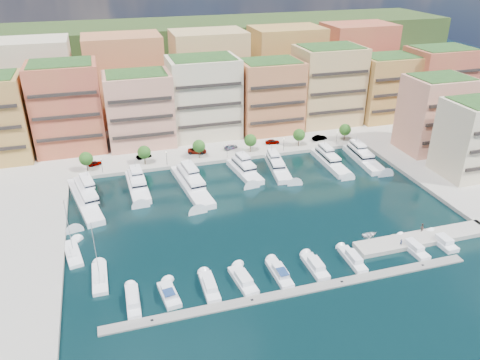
{
  "coord_description": "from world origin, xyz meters",
  "views": [
    {
      "loc": [
        -32.92,
        -92.46,
        57.56
      ],
      "look_at": [
        -3.47,
        6.18,
        6.0
      ],
      "focal_mm": 35.0,
      "sensor_mm": 36.0,
      "label": 1
    }
  ],
  "objects": [
    {
      "name": "tree_5",
      "position": [
        40.0,
        33.5,
        4.74
      ],
      "size": [
        3.8,
        3.8,
        5.65
      ],
      "color": "#473323",
      "rests_on": "north_quay"
    },
    {
      "name": "person_1",
      "position": [
        30.7,
        -20.0,
        1.96
      ],
      "size": [
        1.03,
        0.85,
        1.92
      ],
      "primitive_type": "imported",
      "rotation": [
        0.0,
        0.0,
        3.28
      ],
      "color": "#513831",
      "rests_on": "finger_pier"
    },
    {
      "name": "yacht_6",
      "position": [
        38.85,
        19.84,
        1.21
      ],
      "size": [
        6.1,
        20.28,
        7.3
      ],
      "color": "white",
      "rests_on": "ground"
    },
    {
      "name": "tender_3",
      "position": [
        36.96,
        -19.0,
        0.36
      ],
      "size": [
        1.57,
        1.43,
        0.72
      ],
      "primitive_type": "imported",
      "rotation": [
        0.0,
        0.0,
        1.78
      ],
      "color": "beige",
      "rests_on": "ground"
    },
    {
      "name": "finger_pier",
      "position": [
        30.0,
        -22.0,
        0.0
      ],
      "size": [
        32.0,
        5.0,
        2.0
      ],
      "primitive_type": "cube",
      "color": "#9E998E",
      "rests_on": "ground"
    },
    {
      "name": "cruiser_5",
      "position": [
        2.95,
        -24.59,
        0.55
      ],
      "size": [
        2.78,
        8.34,
        2.55
      ],
      "color": "white",
      "rests_on": "ground"
    },
    {
      "name": "hillside",
      "position": [
        0.0,
        110.0,
        0.0
      ],
      "size": [
        240.0,
        40.0,
        58.0
      ],
      "primitive_type": "cube",
      "color": "#253A17",
      "rests_on": "ground"
    },
    {
      "name": "ground",
      "position": [
        0.0,
        0.0,
        0.0
      ],
      "size": [
        400.0,
        400.0,
        0.0
      ],
      "primitive_type": "plane",
      "color": "black",
      "rests_on": "ground"
    },
    {
      "name": "tree_4",
      "position": [
        24.0,
        33.5,
        4.74
      ],
      "size": [
        3.8,
        3.8,
        5.65
      ],
      "color": "#473323",
      "rests_on": "north_quay"
    },
    {
      "name": "tree_1",
      "position": [
        -24.0,
        33.5,
        4.74
      ],
      "size": [
        3.8,
        3.8,
        5.65
      ],
      "color": "#473323",
      "rests_on": "north_quay"
    },
    {
      "name": "tree_2",
      "position": [
        -8.0,
        33.5,
        4.74
      ],
      "size": [
        3.8,
        3.8,
        5.65
      ],
      "color": "#473323",
      "rests_on": "north_quay"
    },
    {
      "name": "backblock_1",
      "position": [
        -25.0,
        74.0,
        16.0
      ],
      "size": [
        26.0,
        18.0,
        30.0
      ],
      "primitive_type": "cube",
      "color": "#BB6E46",
      "rests_on": "north_quay"
    },
    {
      "name": "car_5",
      "position": [
        32.54,
        36.25,
        1.81
      ],
      "size": [
        5.1,
        2.36,
        1.62
      ],
      "primitive_type": "imported",
      "rotation": [
        0.0,
        0.0,
        1.71
      ],
      "color": "gray",
      "rests_on": "north_quay"
    },
    {
      "name": "lamppost_1",
      "position": [
        -18.0,
        31.2,
        3.83
      ],
      "size": [
        0.3,
        0.3,
        4.2
      ],
      "color": "black",
      "rests_on": "north_quay"
    },
    {
      "name": "sailboat_0",
      "position": [
        -38.21,
        -15.99,
        0.31
      ],
      "size": [
        2.8,
        9.67,
        13.2
      ],
      "color": "white",
      "rests_on": "ground"
    },
    {
      "name": "backblock_0",
      "position": [
        -55.0,
        74.0,
        16.0
      ],
      "size": [
        26.0,
        18.0,
        30.0
      ],
      "primitive_type": "cube",
      "color": "beige",
      "rests_on": "north_quay"
    },
    {
      "name": "lamppost_3",
      "position": [
        18.0,
        31.2,
        3.83
      ],
      "size": [
        0.3,
        0.3,
        4.2
      ],
      "color": "black",
      "rests_on": "north_quay"
    },
    {
      "name": "backblock_2",
      "position": [
        5.0,
        74.0,
        16.0
      ],
      "size": [
        26.0,
        18.0,
        30.0
      ],
      "primitive_type": "cube",
      "color": "tan",
      "rests_on": "north_quay"
    },
    {
      "name": "tender_1",
      "position": [
        24.23,
        -19.0,
        0.43
      ],
      "size": [
        2.08,
        1.97,
        0.86
      ],
      "primitive_type": "imported",
      "rotation": [
        0.0,
        0.0,
        2.0
      ],
      "color": "beige",
      "rests_on": "ground"
    },
    {
      "name": "apartment_7",
      "position": [
        84.0,
        47.99,
        13.31
      ],
      "size": [
        22.0,
        16.5,
        24.8
      ],
      "color": "#AF643A",
      "rests_on": "north_quay"
    },
    {
      "name": "yacht_2",
      "position": [
        -13.71,
        17.52,
        1.21
      ],
      "size": [
        7.47,
        25.44,
        7.3
      ],
      "color": "white",
      "rests_on": "ground"
    },
    {
      "name": "car_3",
      "position": [
        2.87,
        37.41,
        1.67
      ],
      "size": [
        5.0,
        3.59,
        1.34
      ],
      "primitive_type": "imported",
      "rotation": [
        0.0,
        0.0,
        1.98
      ],
      "color": "gray",
      "rests_on": "north_quay"
    },
    {
      "name": "yacht_5",
      "position": [
        28.2,
        20.27,
        1.21
      ],
      "size": [
        4.45,
        19.12,
        7.3
      ],
      "color": "white",
      "rests_on": "ground"
    },
    {
      "name": "lamppost_0",
      "position": [
        -36.0,
        31.2,
        3.83
      ],
      "size": [
        0.3,
        0.3,
        4.2
      ],
      "color": "black",
      "rests_on": "north_quay"
    },
    {
      "name": "yacht_4",
      "position": [
        12.08,
        20.74,
        1.09
      ],
      "size": [
        6.6,
        18.34,
        7.3
      ],
      "color": "white",
      "rests_on": "ground"
    },
    {
      "name": "south_pontoon",
      "position": [
        -3.0,
        -30.0,
        0.0
      ],
      "size": [
        72.0,
        2.2,
        0.35
      ],
      "primitive_type": "cube",
      "color": "gray",
      "rests_on": "ground"
    },
    {
      "name": "cruiser_1",
      "position": [
        -26.18,
        -24.6,
        0.57
      ],
      "size": [
        3.6,
        7.66,
        2.66
      ],
      "color": "white",
      "rests_on": "ground"
    },
    {
      "name": "sailboat_1",
      "position": [
        -43.37,
        -5.95,
        0.31
      ],
      "size": [
        4.48,
        10.25,
        13.2
      ],
      "color": "white",
      "rests_on": "ground"
    },
    {
      "name": "car_1",
      "position": [
        -23.89,
        37.88,
        1.74
      ],
      "size": [
        4.73,
        2.94,
        1.47
      ],
      "primitive_type": "imported",
      "rotation": [
        0.0,
        0.0,
        1.91
      ],
      "color": "gray",
      "rests_on": "north_quay"
    },
    {
      "name": "apartment_5",
      "position": [
        42.0,
        51.99,
        14.31
      ],
      "size": [
        22.0,
        16.5,
        26.8
      ],
      "color": "tan",
      "rests_on": "north_quay"
    },
    {
      "name": "lamppost_4",
      "position": [
        36.0,
        31.2,
        3.83
      ],
      "size": [
        0.3,
        0.3,
        4.2
      ],
      "color": "black",
      "rests_on": "north_quay"
    },
    {
      "name": "cruiser_8",
      "position": [
        25.44,
        -24.59,
        0.55
      ],
      "size": [
        2.9,
        8.76,
        2.55
      ],
      "color": "white",
      "rests_on": "ground"
    },
    {
      "name": "cruiser_2",
      "position": [
        -18.61,
        -24.59,
        0.55
      ],
      "size": [
        2.64,
        8.69,
        2.55
      ],
      "color": "white",
      "rests_on": "ground"
    },
    {
      "name": "yacht_1",
      "position": [
        -27.48,
        20.61,
        1.09
      ],
      "size": [
        5.27,
        18.38,
        7.3
      ],
      "color": "white",
      "rests_on": "ground"
    },
    {
      "name": "car_4",
      "position": [
        16.76,
        37.58,
        1.77
      ],
      "size": [
        4.68,
        2.33,
        1.53
      ],
      "primitive_type": "imported",
      "rotation": [
        0.0,
        0.0,
        1.45
      ],
      "color": "gray",
      "rests_on": "north_quay"
    },
    {
      "name": "apartment_east_b",
      "position": [
        62.0,
        1.99,
        11.31
      ],
      "size": [
        18.0,
        14.5,
        20.8
      ],
      "color": "beige",
      "rests_on": "east_quay"
    },
    {
      "name": "north_quay",
      "position": [
        0.0,
        62.0,
        0.0
      ],
      "size": [
        220.0,
        64.0,
        2.0
      ],
      "primitive_type": "cube",
      "color": "#9E998E",
      "rests_on": "ground"
    },
    {
      "name": "yacht_0",
      "position": [
        -40.85,
        17.4,
        1.21
      ],
      "size": [
        9.14,
        25.64,
        7.3
      ],
      "color": "white",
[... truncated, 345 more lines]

